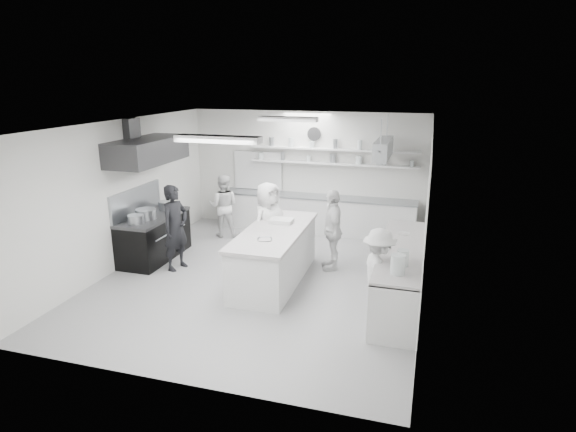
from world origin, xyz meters
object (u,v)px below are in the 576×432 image
(stove, at_px, (154,238))
(cook_stove, at_px, (175,228))
(prep_island, at_px, (274,257))
(cook_back, at_px, (223,206))
(back_counter, at_px, (315,214))
(right_counter, at_px, (400,275))

(stove, bearing_deg, cook_stove, -27.31)
(prep_island, height_order, cook_back, cook_back)
(back_counter, distance_m, cook_back, 2.31)
(back_counter, height_order, right_counter, right_counter)
(stove, xyz_separation_m, cook_back, (0.83, 1.83, 0.32))
(stove, distance_m, back_counter, 4.03)
(right_counter, bearing_deg, cook_back, 151.22)
(back_counter, xyz_separation_m, right_counter, (2.35, -3.40, 0.01))
(cook_stove, xyz_separation_m, cook_back, (0.07, 2.22, -0.11))
(right_counter, height_order, cook_back, cook_back)
(right_counter, distance_m, cook_back, 5.05)
(stove, distance_m, cook_back, 2.03)
(stove, xyz_separation_m, right_counter, (5.25, -0.60, 0.02))
(stove, xyz_separation_m, cook_stove, (0.76, -0.39, 0.43))
(stove, bearing_deg, back_counter, 43.99)
(right_counter, bearing_deg, back_counter, 124.65)
(cook_back, bearing_deg, cook_stove, 74.54)
(cook_stove, height_order, cook_back, cook_stove)
(prep_island, bearing_deg, back_counter, 88.84)
(back_counter, height_order, cook_back, cook_back)
(back_counter, height_order, cook_stove, cook_stove)
(stove, relative_size, cook_stove, 1.03)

